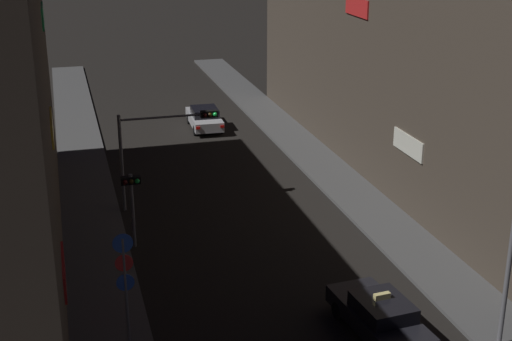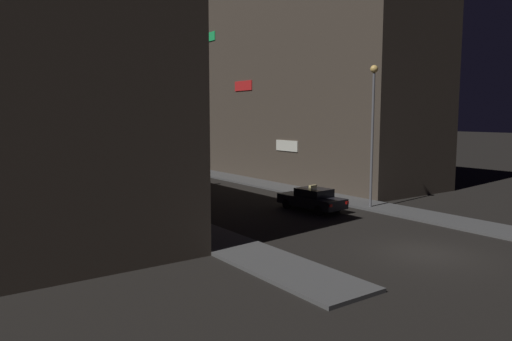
{
  "view_description": "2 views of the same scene",
  "coord_description": "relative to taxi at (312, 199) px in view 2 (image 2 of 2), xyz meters",
  "views": [
    {
      "loc": [
        -7.27,
        -9.44,
        13.44
      ],
      "look_at": [
        0.59,
        19.06,
        2.79
      ],
      "focal_mm": 51.38,
      "sensor_mm": 36.0,
      "label": 1
    },
    {
      "loc": [
        -17.47,
        -11.95,
        5.9
      ],
      "look_at": [
        1.33,
        14.5,
        2.15
      ],
      "focal_mm": 33.26,
      "sensor_mm": 36.0,
      "label": 2
    }
  ],
  "objects": [
    {
      "name": "traffic_light_left_kerb",
      "position": [
        -7.05,
        9.01,
        1.61
      ],
      "size": [
        0.8,
        0.42,
        3.22
      ],
      "color": "slate",
      "rests_on": "ground_plane"
    },
    {
      "name": "building_facade_left",
      "position": [
        -15.17,
        8.25,
        5.42
      ],
      "size": [
        10.5,
        25.88,
        12.32
      ],
      "color": "#473D33",
      "rests_on": "ground_plane"
    },
    {
      "name": "sidewalk_left",
      "position": [
        -8.63,
        17.53,
        -0.66
      ],
      "size": [
        2.66,
        58.63,
        0.15
      ],
      "primitive_type": "cube",
      "color": "#4C4C4C",
      "rests_on": "ground_plane"
    },
    {
      "name": "far_car",
      "position": [
        -0.7,
        25.31,
        -0.0
      ],
      "size": [
        1.96,
        4.51,
        1.42
      ],
      "color": "#B7B7BC",
      "rests_on": "ground_plane"
    },
    {
      "name": "sidewalk_right",
      "position": [
        4.08,
        17.53,
        -0.66
      ],
      "size": [
        2.66,
        58.63,
        0.15
      ],
      "primitive_type": "cube",
      "color": "#4C4C4C",
      "rests_on": "ground_plane"
    },
    {
      "name": "ground_plane",
      "position": [
        -2.28,
        -9.79,
        -0.74
      ],
      "size": [
        300.0,
        300.0,
        0.0
      ],
      "primitive_type": "plane",
      "color": "black"
    },
    {
      "name": "sign_pole_left",
      "position": [
        -8.14,
        0.58,
        2.05
      ],
      "size": [
        0.61,
        0.1,
        4.32
      ],
      "color": "slate",
      "rests_on": "sidewalk_left"
    },
    {
      "name": "traffic_light_overhead",
      "position": [
        -5.16,
        13.11,
        2.69
      ],
      "size": [
        4.64,
        0.42,
        4.63
      ],
      "color": "slate",
      "rests_on": "ground_plane"
    },
    {
      "name": "taxi",
      "position": [
        0.0,
        0.0,
        0.0
      ],
      "size": [
        2.17,
        4.59,
        1.62
      ],
      "color": "black",
      "rests_on": "ground_plane"
    },
    {
      "name": "street_lamp_near_block",
      "position": [
        3.38,
        -1.77,
        5.12
      ],
      "size": [
        0.48,
        0.48,
        8.85
      ],
      "color": "slate",
      "rests_on": "sidewalk_right"
    },
    {
      "name": "building_facade_right",
      "position": [
        9.98,
        15.65,
        8.72
      ],
      "size": [
        9.23,
        32.6,
        18.91
      ],
      "color": "#473D33",
      "rests_on": "ground_plane"
    }
  ]
}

